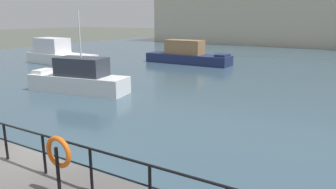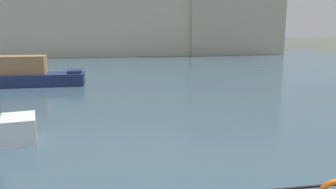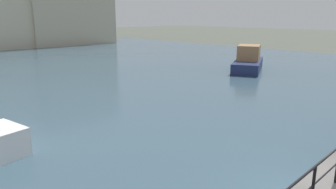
{
  "view_description": "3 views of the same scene",
  "coord_description": "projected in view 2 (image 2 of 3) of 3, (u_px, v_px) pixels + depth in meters",
  "views": [
    {
      "loc": [
        7.83,
        -5.49,
        4.96
      ],
      "look_at": [
        1.8,
        4.65,
        2.05
      ],
      "focal_mm": 33.57,
      "sensor_mm": 36.0,
      "label": 1
    },
    {
      "loc": [
        -1.66,
        -6.67,
        5.21
      ],
      "look_at": [
        0.85,
        6.81,
        2.51
      ],
      "focal_mm": 38.59,
      "sensor_mm": 36.0,
      "label": 2
    },
    {
      "loc": [
        -8.83,
        -3.05,
        5.38
      ],
      "look_at": [
        1.07,
        7.02,
        1.85
      ],
      "focal_mm": 33.78,
      "sensor_mm": 36.0,
      "label": 3
    }
  ],
  "objects": [
    {
      "name": "moored_harbor_tender",
      "position": [
        25.0,
        75.0,
        30.53
      ],
      "size": [
        9.58,
        2.6,
        2.55
      ],
      "rotation": [
        0.0,
        0.0,
        -0.01
      ],
      "color": "navy",
      "rests_on": "water_basin"
    },
    {
      "name": "harbor_building",
      "position": [
        144.0,
        15.0,
        62.38
      ],
      "size": [
        58.05,
        13.26,
        15.57
      ],
      "color": "#C1B79E",
      "rests_on": "ground_plane"
    },
    {
      "name": "water_basin",
      "position": [
        118.0,
        75.0,
        36.87
      ],
      "size": [
        80.0,
        60.0,
        0.01
      ],
      "primitive_type": "cube",
      "color": "#385160",
      "rests_on": "ground_plane"
    }
  ]
}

